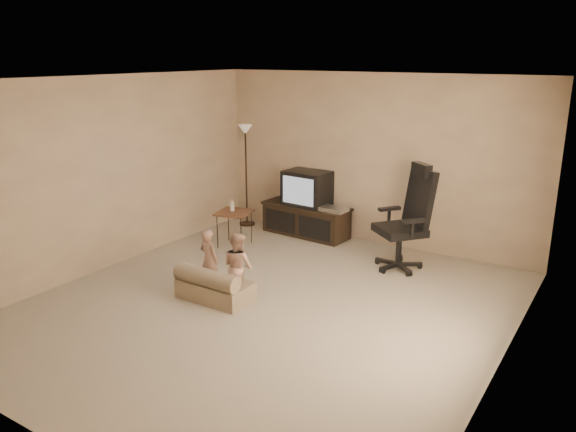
% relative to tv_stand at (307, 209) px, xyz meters
% --- Properties ---
extents(floor, '(5.50, 5.50, 0.00)m').
position_rel_tv_stand_xyz_m(floor, '(0.97, -2.49, -0.42)').
color(floor, '#B1A88D').
rests_on(floor, ground).
extents(room_shell, '(5.50, 5.50, 5.50)m').
position_rel_tv_stand_xyz_m(room_shell, '(0.97, -2.49, 1.10)').
color(room_shell, white).
rests_on(room_shell, floor).
extents(tv_stand, '(1.45, 0.61, 1.02)m').
position_rel_tv_stand_xyz_m(tv_stand, '(0.00, 0.00, 0.00)').
color(tv_stand, black).
rests_on(tv_stand, floor).
extents(office_chair, '(0.91, 0.91, 1.40)m').
position_rel_tv_stand_xyz_m(office_chair, '(1.82, -0.52, 0.08)').
color(office_chair, black).
rests_on(office_chair, floor).
extents(side_table, '(0.57, 0.57, 0.71)m').
position_rel_tv_stand_xyz_m(side_table, '(-0.63, -1.02, 0.08)').
color(side_table, brown).
rests_on(side_table, floor).
extents(floor_lamp, '(0.26, 0.26, 1.66)m').
position_rel_tv_stand_xyz_m(floor_lamp, '(-1.11, -0.07, 0.79)').
color(floor_lamp, black).
rests_on(floor_lamp, floor).
extents(child_sofa, '(0.86, 0.49, 0.42)m').
position_rel_tv_stand_xyz_m(child_sofa, '(0.34, -2.67, -0.25)').
color(child_sofa, tan).
rests_on(child_sofa, floor).
extents(toddler_left, '(0.29, 0.22, 0.74)m').
position_rel_tv_stand_xyz_m(toddler_left, '(0.08, -2.42, -0.05)').
color(toddler_left, tan).
rests_on(toddler_left, floor).
extents(toddler_right, '(0.42, 0.28, 0.80)m').
position_rel_tv_stand_xyz_m(toddler_right, '(0.56, -2.48, -0.02)').
color(toddler_right, tan).
rests_on(toddler_right, floor).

